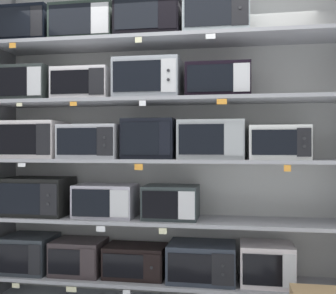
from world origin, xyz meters
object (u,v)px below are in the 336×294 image
microwave_5 (38,196)px  microwave_3 (202,262)px  microwave_0 (30,253)px  microwave_16 (218,81)px  microwave_9 (93,142)px  microwave_15 (149,80)px  microwave_19 (150,21)px  microwave_12 (278,143)px  microwave_20 (217,17)px  microwave_8 (35,140)px  microwave_10 (150,139)px  microwave_1 (79,257)px  microwave_6 (106,201)px  microwave_7 (171,202)px  microwave_17 (30,27)px  microwave_13 (30,85)px  microwave_11 (211,140)px  microwave_18 (85,25)px  microwave_4 (267,264)px  microwave_14 (84,85)px  microwave_2 (136,261)px

microwave_5 → microwave_3: bearing=0.0°
microwave_0 → microwave_16: microwave_16 is taller
microwave_9 → microwave_15: microwave_15 is taller
microwave_3 → microwave_19: size_ratio=1.02×
microwave_12 → microwave_20: size_ratio=0.88×
microwave_20 → microwave_8: bearing=-180.0°
microwave_3 → microwave_8: microwave_8 is taller
microwave_10 → microwave_1: bearing=180.0°
microwave_3 → microwave_6: bearing=-180.0°
microwave_1 → microwave_7: microwave_7 is taller
microwave_17 → microwave_13: bearing=-29.4°
microwave_5 → microwave_12: microwave_12 is taller
microwave_8 → microwave_11: microwave_8 is taller
microwave_1 → microwave_3: bearing=-0.0°
microwave_16 → microwave_1: bearing=180.0°
microwave_6 → microwave_11: (0.92, 0.00, 0.53)m
microwave_3 → microwave_12: bearing=0.0°
microwave_8 → microwave_12: 2.12m
microwave_0 → microwave_6: size_ratio=0.81×
microwave_3 → microwave_6: size_ratio=1.07×
microwave_8 → microwave_18: (0.48, -0.00, 1.01)m
microwave_8 → microwave_6: bearing=-0.0°
microwave_4 → microwave_14: size_ratio=0.86×
microwave_18 → microwave_19: microwave_19 is taller
microwave_10 → microwave_15: 0.51m
microwave_9 → microwave_19: 1.15m
microwave_2 → microwave_15: bearing=-0.1°
microwave_3 → microwave_12: microwave_12 is taller
microwave_1 → microwave_3: 1.08m
microwave_16 → microwave_13: bearing=-180.0°
microwave_8 → microwave_13: (-0.04, -0.00, 0.49)m
microwave_3 → microwave_20: bearing=-0.1°
microwave_18 → microwave_20: size_ratio=1.05×
microwave_11 → microwave_19: (-0.52, 0.00, 1.02)m
microwave_5 → microwave_8: bearing=179.9°
microwave_18 → microwave_16: bearing=0.0°
microwave_4 → microwave_7: 0.93m
microwave_9 → microwave_11: bearing=0.0°
microwave_1 → microwave_5: (-0.39, -0.00, 0.53)m
microwave_0 → microwave_13: microwave_13 is taller
microwave_3 → microwave_4: microwave_4 is taller
microwave_6 → microwave_18: 1.55m
microwave_6 → microwave_20: bearing=0.0°
microwave_11 → microwave_13: 1.70m
microwave_15 → microwave_16: bearing=-0.0°
microwave_7 → microwave_17: microwave_17 is taller
microwave_19 → microwave_6: bearing=-180.0°
microwave_17 → microwave_19: size_ratio=0.78×
microwave_13 → microwave_20: microwave_20 is taller
microwave_2 → microwave_5: size_ratio=0.90×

